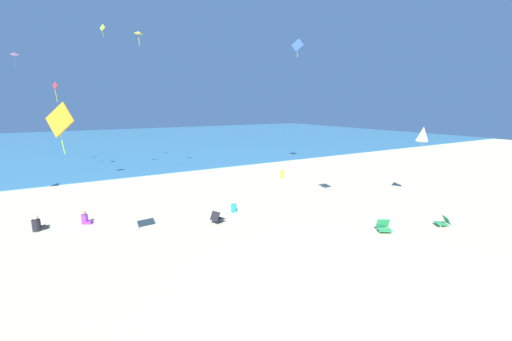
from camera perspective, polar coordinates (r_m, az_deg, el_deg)
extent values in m
plane|color=beige|center=(19.19, -5.30, -6.88)|extent=(120.00, 120.00, 0.00)
cube|color=teal|center=(59.23, -23.46, 4.61)|extent=(120.00, 60.00, 0.05)
cube|color=#2D9956|center=(16.98, 21.48, -9.55)|extent=(0.77, 0.74, 0.03)
cube|color=#2D9956|center=(17.15, 21.22, -8.54)|extent=(0.62, 0.51, 0.46)
cylinder|color=#B7B7BC|center=(16.98, 22.57, -9.92)|extent=(0.02, 0.02, 0.16)
cylinder|color=#B7B7BC|center=(16.78, 20.70, -10.03)|extent=(0.02, 0.02, 0.16)
cube|color=black|center=(17.24, -6.52, -8.34)|extent=(0.65, 0.67, 0.03)
cube|color=black|center=(16.99, -7.14, -7.89)|extent=(0.43, 0.58, 0.44)
cylinder|color=#B7B7BC|center=(17.54, -6.82, -8.35)|extent=(0.02, 0.02, 0.20)
cylinder|color=#B7B7BC|center=(17.21, -5.54, -8.71)|extent=(0.02, 0.02, 0.20)
cube|color=#2D9956|center=(19.09, 29.49, -8.00)|extent=(0.71, 0.72, 0.03)
cube|color=#2D9956|center=(19.16, 30.25, -7.46)|extent=(0.49, 0.57, 0.37)
cylinder|color=#B7B7BC|center=(18.82, 29.43, -8.49)|extent=(0.02, 0.02, 0.14)
cylinder|color=#B7B7BC|center=(19.28, 28.71, -7.97)|extent=(0.02, 0.02, 0.14)
cylinder|color=#19ADB2|center=(18.78, -3.90, -6.52)|extent=(0.41, 0.41, 0.47)
sphere|color=beige|center=(18.68, -3.92, -5.59)|extent=(0.19, 0.19, 0.19)
cube|color=orange|center=(19.01, -3.89, -6.83)|extent=(0.37, 0.41, 0.14)
cylinder|color=white|center=(24.45, 4.38, -2.05)|extent=(0.12, 0.12, 0.68)
cylinder|color=white|center=(24.47, 4.74, -2.05)|extent=(0.12, 0.12, 0.68)
cylinder|color=yellow|center=(24.33, 4.58, -0.68)|extent=(0.37, 0.37, 0.51)
sphere|color=tan|center=(24.26, 4.59, 0.10)|extent=(0.19, 0.19, 0.19)
cylinder|color=black|center=(19.19, -33.89, -7.92)|extent=(0.49, 0.49, 0.57)
sphere|color=beige|center=(19.08, -34.02, -6.81)|extent=(0.23, 0.23, 0.23)
cube|color=black|center=(19.33, -33.19, -8.35)|extent=(0.50, 0.44, 0.17)
cylinder|color=purple|center=(19.09, -27.65, -7.50)|extent=(0.45, 0.45, 0.49)
sphere|color=#A87A5B|center=(18.99, -27.74, -6.55)|extent=(0.20, 0.20, 0.20)
cube|color=purple|center=(19.04, -27.10, -8.05)|extent=(0.43, 0.41, 0.14)
cube|color=blue|center=(30.19, 7.24, 20.83)|extent=(0.54, 1.10, 1.14)
cylinder|color=yellow|center=(30.08, 7.21, 19.49)|extent=(0.09, 0.04, 0.59)
cube|color=red|center=(31.47, -31.59, 12.48)|extent=(0.33, 0.57, 0.62)
cylinder|color=yellow|center=(31.44, -31.44, 11.09)|extent=(0.11, 0.06, 1.09)
pyramid|color=yellow|center=(28.09, -19.79, 21.65)|extent=(0.56, 0.44, 0.21)
cylinder|color=yellow|center=(27.96, -19.69, 20.37)|extent=(0.05, 0.12, 0.59)
cone|color=white|center=(23.01, 27.02, 5.69)|extent=(1.19, 1.06, 1.08)
cylinder|color=yellow|center=(23.09, 26.84, 3.68)|extent=(0.16, 0.09, 0.87)
cube|color=#99DB33|center=(32.08, -25.17, 21.57)|extent=(0.36, 0.51, 0.58)
cylinder|color=orange|center=(31.99, -25.09, 20.72)|extent=(0.10, 0.06, 0.55)
cube|color=orange|center=(12.28, -30.97, 7.59)|extent=(0.79, 0.91, 1.12)
cylinder|color=#99DB33|center=(12.33, -30.61, 4.07)|extent=(0.10, 0.07, 0.70)
pyramid|color=pink|center=(30.75, -36.48, 16.03)|extent=(0.48, 0.40, 0.27)
cylinder|color=blue|center=(30.64, -36.32, 14.75)|extent=(0.05, 0.18, 0.81)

